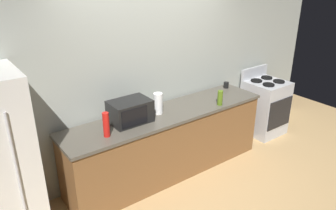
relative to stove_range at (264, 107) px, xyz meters
The scene contains 9 objects.
ground_plane 2.09m from the stove_range, 168.70° to the right, with size 8.00×8.00×0.00m, color tan.
back_wall 2.23m from the stove_range, 168.41° to the left, with size 6.40×0.10×2.70m, color #9EA399.
counter_run 2.00m from the stove_range, behind, with size 2.84×0.64×0.90m.
stove_range is the anchor object (origin of this frame).
microwave 2.59m from the stove_range, behind, with size 0.48×0.35×0.27m.
paper_towel_roll 2.20m from the stove_range, behind, with size 0.12×0.12×0.27m, color white.
bottle_olive_oil 1.42m from the stove_range, behind, with size 0.07×0.07×0.20m, color #4C6B19.
bottle_hot_sauce 2.98m from the stove_range, behind, with size 0.07×0.07×0.28m, color red.
mug_black 0.91m from the stove_range, 164.90° to the left, with size 0.08×0.08×0.09m, color black.
Camera 1 is at (-2.29, -2.69, 2.64)m, focal length 35.31 mm.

